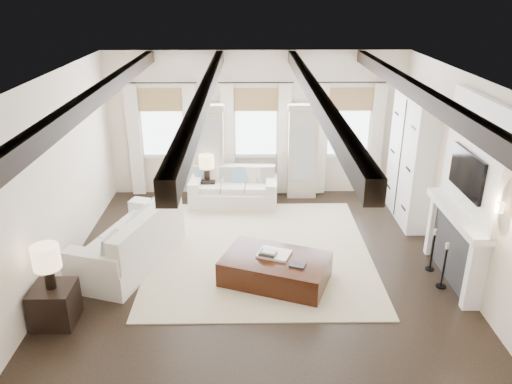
{
  "coord_description": "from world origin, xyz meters",
  "views": [
    {
      "loc": [
        -0.15,
        -6.98,
        4.47
      ],
      "look_at": [
        -0.04,
        0.97,
        1.15
      ],
      "focal_mm": 35.0,
      "sensor_mm": 36.0,
      "label": 1
    }
  ],
  "objects_px": {
    "ottoman": "(275,269)",
    "side_table_back": "(208,191)",
    "sofa_left": "(133,242)",
    "side_table_front": "(55,305)",
    "sofa_back": "(234,189)"
  },
  "relations": [
    {
      "from": "ottoman",
      "to": "side_table_back",
      "type": "distance_m",
      "value": 3.48
    },
    {
      "from": "ottoman",
      "to": "side_table_back",
      "type": "bearing_deg",
      "value": 133.38
    },
    {
      "from": "sofa_back",
      "to": "side_table_back",
      "type": "bearing_deg",
      "value": 172.13
    },
    {
      "from": "sofa_back",
      "to": "ottoman",
      "type": "distance_m",
      "value": 3.23
    },
    {
      "from": "ottoman",
      "to": "side_table_front",
      "type": "height_order",
      "value": "side_table_front"
    },
    {
      "from": "side_table_front",
      "to": "side_table_back",
      "type": "bearing_deg",
      "value": 66.48
    },
    {
      "from": "side_table_front",
      "to": "sofa_back",
      "type": "bearing_deg",
      "value": 59.74
    },
    {
      "from": "sofa_left",
      "to": "side_table_front",
      "type": "distance_m",
      "value": 1.8
    },
    {
      "from": "ottoman",
      "to": "side_table_front",
      "type": "distance_m",
      "value": 3.33
    },
    {
      "from": "sofa_back",
      "to": "sofa_left",
      "type": "bearing_deg",
      "value": -123.32
    },
    {
      "from": "sofa_left",
      "to": "ottoman",
      "type": "bearing_deg",
      "value": -14.28
    },
    {
      "from": "sofa_left",
      "to": "side_table_back",
      "type": "bearing_deg",
      "value": 67.5
    },
    {
      "from": "sofa_left",
      "to": "side_table_front",
      "type": "xyz_separation_m",
      "value": [
        -0.76,
        -1.63,
        -0.11
      ]
    },
    {
      "from": "sofa_back",
      "to": "side_table_front",
      "type": "distance_m",
      "value": 4.8
    },
    {
      "from": "sofa_left",
      "to": "side_table_front",
      "type": "bearing_deg",
      "value": -115.12
    }
  ]
}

